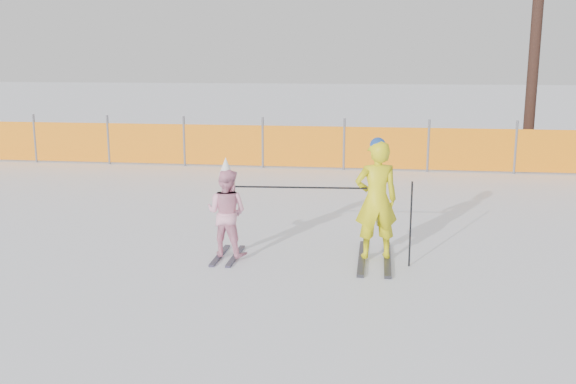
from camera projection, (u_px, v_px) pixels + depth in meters
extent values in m
plane|color=white|center=(282.00, 280.00, 7.90)|extent=(120.00, 120.00, 0.00)
cube|color=black|center=(362.00, 258.00, 8.68)|extent=(0.09, 1.50, 0.04)
cube|color=black|center=(387.00, 259.00, 8.63)|extent=(0.09, 1.50, 0.04)
imported|color=yellow|center=(376.00, 200.00, 8.49)|extent=(0.65, 0.50, 1.58)
sphere|color=navy|center=(378.00, 145.00, 8.34)|extent=(0.21, 0.21, 0.21)
cube|color=black|center=(220.00, 255.00, 8.81)|extent=(0.09, 0.94, 0.03)
cube|color=black|center=(235.00, 256.00, 8.78)|extent=(0.09, 0.94, 0.03)
imported|color=#FBA4C1|center=(227.00, 213.00, 8.67)|extent=(0.67, 0.57, 1.19)
cone|color=white|center=(226.00, 166.00, 8.54)|extent=(0.19, 0.19, 0.24)
cylinder|color=black|center=(411.00, 224.00, 8.29)|extent=(0.02, 0.02, 1.13)
cylinder|color=black|center=(301.00, 187.00, 8.53)|extent=(1.75, 0.15, 0.02)
cylinder|color=#595960|center=(35.00, 138.00, 16.60)|extent=(0.06, 0.06, 1.25)
cylinder|color=#595960|center=(108.00, 140.00, 16.33)|extent=(0.06, 0.06, 1.25)
cylinder|color=#595960|center=(184.00, 141.00, 16.06)|extent=(0.06, 0.06, 1.25)
cylinder|color=#595960|center=(263.00, 143.00, 15.78)|extent=(0.06, 0.06, 1.25)
cylinder|color=#595960|center=(344.00, 144.00, 15.51)|extent=(0.06, 0.06, 1.25)
cylinder|color=#595960|center=(428.00, 146.00, 15.23)|extent=(0.06, 0.06, 1.25)
cylinder|color=#595960|center=(516.00, 147.00, 14.96)|extent=(0.06, 0.06, 1.25)
cube|color=orange|center=(285.00, 146.00, 15.72)|extent=(17.08, 0.02, 1.00)
cylinder|color=black|center=(534.00, 54.00, 16.22)|extent=(0.27, 0.27, 5.55)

